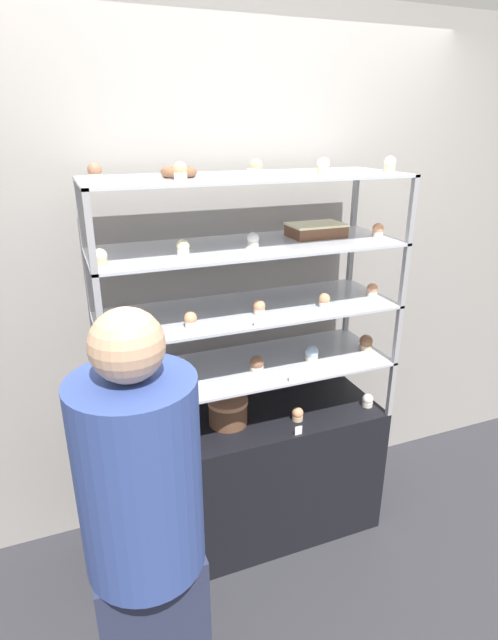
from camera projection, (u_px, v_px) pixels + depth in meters
The scene contains 38 objects.
ground_plane at pixel (249, 530), 2.70m from camera, with size 20.00×20.00×0.00m, color #2D2D33.
back_wall at pixel (222, 281), 2.56m from camera, with size 8.00×0.05×2.60m.
display_base at pixel (249, 477), 2.57m from camera, with size 1.34×0.46×0.70m.
display_riser_lower at pixel (249, 369), 2.35m from camera, with size 1.34×0.46×0.29m.
display_riser_middle at pixel (249, 312), 2.24m from camera, with size 1.34×0.46×0.29m.
display_riser_upper at pixel (249, 249), 2.14m from camera, with size 1.34×0.46×0.29m.
display_riser_top at pixel (249, 179), 2.03m from camera, with size 1.34×0.46×0.29m.
layer_cake_centerpiece at pixel (228, 411), 2.39m from camera, with size 0.19×0.19×0.13m.
sheet_cake_frosted at pixel (316, 230), 2.28m from camera, with size 0.25×0.17×0.06m.
cupcake_0 at pixel (123, 451), 2.15m from camera, with size 0.06×0.06×0.07m.
cupcake_1 at pixel (298, 414), 2.42m from camera, with size 0.06×0.06×0.07m.
cupcake_2 at pixel (368, 400), 2.54m from camera, with size 0.06×0.06×0.07m.
price_tag_0 at pixel (298, 430), 2.31m from camera, with size 0.04×0.00×0.04m.
cupcake_3 at pixel (118, 395), 2.02m from camera, with size 0.07×0.07×0.08m.
cupcake_4 at pixel (189, 377), 2.17m from camera, with size 0.07×0.07×0.08m.
cupcake_5 at pixel (257, 364), 2.28m from camera, with size 0.07×0.07×0.08m.
cupcake_6 at pixel (312, 354), 2.38m from camera, with size 0.07×0.07×0.08m.
cupcake_7 at pixel (366, 342), 2.51m from camera, with size 0.07×0.07×0.08m.
price_tag_1 at pixel (293, 377), 2.19m from camera, with size 0.04×0.00×0.04m.
cupcake_8 at pixel (111, 324), 1.98m from camera, with size 0.05×0.05×0.06m.
cupcake_9 at pixel (191, 320), 2.02m from camera, with size 0.05×0.05×0.06m.
cupcake_10 at pixel (259, 307), 2.16m from camera, with size 0.05×0.05×0.06m.
cupcake_11 at pixel (324, 300), 2.24m from camera, with size 0.05×0.05×0.06m.
cupcake_12 at pixel (372, 290), 2.39m from camera, with size 0.05×0.05×0.06m.
price_tag_2 at pixel (258, 321), 2.03m from camera, with size 0.04×0.00×0.04m.
cupcake_13 at pixel (100, 257), 1.81m from camera, with size 0.05×0.05×0.06m.
cupcake_14 at pixel (183, 248), 1.96m from camera, with size 0.05×0.05×0.06m.
cupcake_15 at pixel (254, 240), 2.08m from camera, with size 0.05×0.05×0.06m.
cupcake_16 at pixel (378, 230), 2.28m from camera, with size 0.05×0.05×0.06m.
price_tag_3 at pixel (251, 252), 1.91m from camera, with size 0.04×0.00×0.04m.
cupcake_17 at pixel (95, 172), 1.77m from camera, with size 0.05×0.05×0.07m.
cupcake_18 at pixel (180, 171), 1.83m from camera, with size 0.05×0.05×0.07m.
cupcake_19 at pixel (256, 168), 1.98m from camera, with size 0.05×0.05×0.07m.
cupcake_20 at pixel (323, 166), 2.06m from camera, with size 0.05×0.05×0.07m.
cupcake_21 at pixel (390, 164), 2.15m from camera, with size 0.05×0.05×0.07m.
price_tag_4 at pixel (252, 174), 1.81m from camera, with size 0.04×0.00×0.04m.
donut_glazed at pixel (179, 172), 1.94m from camera, with size 0.14×0.14×0.04m.
customer_figure at pixel (145, 530), 1.57m from camera, with size 0.37×0.37×1.60m.
Camera 1 is at (-0.77, -1.96, 2.04)m, focal length 28.00 mm.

